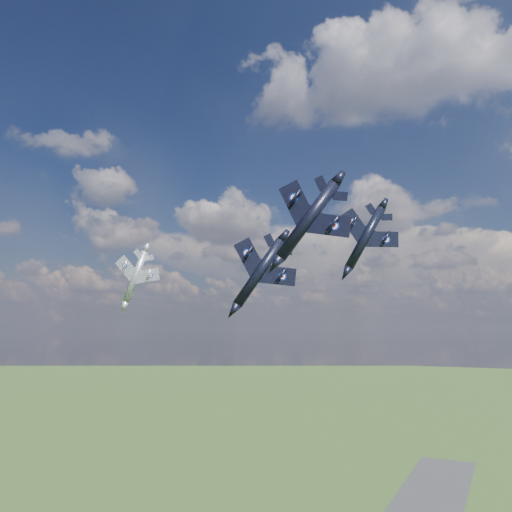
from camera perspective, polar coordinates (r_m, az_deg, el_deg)
The scene contains 4 objects.
jet_lead_navy at distance 77.11m, azimuth 0.40°, elevation -1.87°, with size 11.86×16.54×3.42m, color black, non-canonical shape.
jet_right_navy at distance 49.94m, azimuth 5.91°, elevation 4.05°, with size 8.99×12.54×2.59m, color black, non-canonical shape.
jet_high_navy at distance 80.44m, azimuth 12.38°, elevation 2.05°, with size 10.72×14.94×3.09m, color black, non-canonical shape.
jet_left_silver at distance 97.31m, azimuth -13.61°, elevation -2.30°, with size 10.08×14.06×2.91m, color gray, non-canonical shape.
Camera 1 is at (34.70, -53.03, 70.22)m, focal length 35.00 mm.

